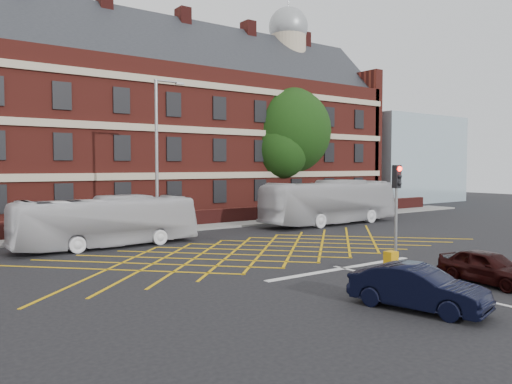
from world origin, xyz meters
TOP-DOWN VIEW (x-y plane):
  - ground at (0.00, 0.00)m, footprint 120.00×120.00m
  - victorian_building at (0.25, 22.00)m, footprint 51.00×12.17m
  - boundary_wall at (0.00, 13.00)m, footprint 56.00×0.50m
  - far_pavement at (0.00, 12.00)m, footprint 60.00×3.00m
  - glass_block at (34.00, 21.00)m, footprint 14.00×10.00m
  - box_junction_hatching at (0.00, 2.00)m, footprint 8.22×8.22m
  - stop_line at (0.00, -3.50)m, footprint 8.00×0.30m
  - centre_line at (0.00, -10.00)m, footprint 0.15×14.00m
  - bus_left at (-6.04, 7.59)m, footprint 9.59×2.40m
  - bus_right at (10.62, 8.16)m, footprint 11.56×2.97m
  - car_navy at (-2.52, -8.96)m, footprint 2.34×4.20m
  - car_maroon at (2.27, -8.43)m, footprint 1.82×3.73m
  - deciduous_tree at (14.04, 17.34)m, footprint 8.07×7.96m
  - traffic_light_near at (1.78, -4.74)m, footprint 0.70×0.70m
  - street_lamp at (-2.72, 8.54)m, footprint 2.25×1.00m
  - utility_cabinet at (0.61, -5.45)m, footprint 0.45×0.40m

SIDE VIEW (x-z plane):
  - ground at x=0.00m, z-range 0.00..0.00m
  - box_junction_hatching at x=0.00m, z-range 0.00..0.02m
  - stop_line at x=0.00m, z-range 0.00..0.02m
  - centre_line at x=0.00m, z-range 0.00..0.02m
  - far_pavement at x=0.00m, z-range 0.00..0.12m
  - utility_cabinet at x=0.61m, z-range 0.00..0.93m
  - boundary_wall at x=0.00m, z-range 0.00..1.10m
  - car_maroon at x=2.27m, z-range 0.00..1.23m
  - car_navy at x=-2.52m, z-range 0.00..1.31m
  - bus_left at x=-6.04m, z-range 0.00..2.66m
  - bus_right at x=10.62m, z-range 0.00..3.20m
  - traffic_light_near at x=1.78m, z-range -0.37..3.90m
  - street_lamp at x=-2.72m, z-range -1.41..7.75m
  - glass_block at x=34.00m, z-range 0.00..10.00m
  - deciduous_tree at x=14.04m, z-range 1.17..12.60m
  - victorian_building at x=0.25m, z-range -2.36..18.04m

